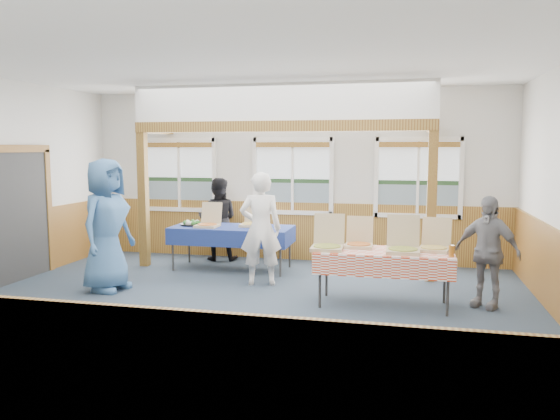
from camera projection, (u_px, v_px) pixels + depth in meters
The scene contains 27 objects.
floor at pixel (238, 311), 7.14m from camera, with size 8.00×8.00×0.00m, color #2A3744.
ceiling at pixel (236, 61), 6.78m from camera, with size 8.00×8.00×0.00m, color white.
wall_back at pixel (293, 176), 10.35m from camera, with size 8.00×8.00×0.00m, color silver.
wall_front at pixel (75, 229), 3.57m from camera, with size 8.00×8.00×0.00m, color silver.
wainscot_back at pixel (293, 231), 10.44m from camera, with size 7.98×0.05×1.10m, color brown.
wainscot_front at pixel (84, 381), 3.72m from camera, with size 7.98×0.05×1.10m, color brown.
cased_opening at pixel (20, 215), 8.79m from camera, with size 0.06×1.30×2.10m, color #2F2F2F.
window_left at pixel (179, 171), 10.82m from camera, with size 1.56×0.10×1.46m.
window_mid at pixel (293, 172), 10.30m from camera, with size 1.56×0.10×1.46m.
window_right at pixel (418, 173), 9.78m from camera, with size 1.56×0.10×1.46m.
post_left at pixel (143, 200), 9.80m from camera, with size 0.15×0.15×2.40m, color #5C3614.
post_right at pixel (432, 207), 8.67m from camera, with size 0.15×0.15×2.40m, color #5C3614.
cross_beam at pixel (279, 126), 9.09m from camera, with size 5.15×0.18×0.18m, color #5C3614.
table_left at pixel (232, 229), 9.57m from camera, with size 2.28×1.55×0.76m.
table_right at pixel (384, 255), 7.34m from camera, with size 1.85×0.88×0.76m.
pizza_box_a at pixel (208, 223), 9.54m from camera, with size 0.38×0.46×0.41m.
pizza_box_b at pixel (253, 222), 9.63m from camera, with size 0.43×0.52×0.45m.
pizza_box_c at pixel (327, 244), 7.40m from camera, with size 0.44×0.53×0.46m.
pizza_box_d at pixel (359, 242), 7.59m from camera, with size 0.39×0.47×0.41m.
pizza_box_e at pixel (403, 247), 7.19m from camera, with size 0.44×0.53×0.47m.
pizza_box_f at pixel (434, 246), 7.31m from camera, with size 0.47×0.54×0.43m.
veggie_tray at pixel (192, 223), 9.73m from camera, with size 0.41×0.41×0.09m.
drink_glass at pixel (451, 251), 6.89m from camera, with size 0.07×0.07×0.15m, color #A15D1A.
woman_white at pixel (261, 229), 8.46m from camera, with size 0.64×0.42×1.77m, color white.
woman_black at pixel (218, 219), 10.36m from camera, with size 0.76×0.59×1.57m, color black.
man_blue at pixel (107, 225), 8.10m from camera, with size 0.97×0.63×1.98m, color #3D6899.
person_grey at pixel (487, 252), 7.27m from camera, with size 0.88×0.37×1.51m, color gray.
Camera 1 is at (2.11, -6.64, 2.13)m, focal length 35.00 mm.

